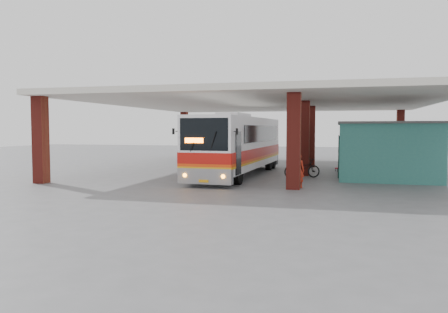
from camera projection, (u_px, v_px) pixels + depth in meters
ground at (243, 180)px, 23.42m from camera, size 90.00×90.00×0.00m
brick_columns at (282, 138)px, 27.75m from camera, size 20.10×21.60×4.35m
canopy_roof at (271, 102)px, 29.28m from camera, size 21.00×23.00×0.30m
shop_building at (384, 149)px, 25.27m from camera, size 5.20×8.20×3.11m
coach_bus at (239, 145)px, 25.58m from camera, size 3.05×12.48×3.61m
motorcycle at (302, 168)px, 24.28m from camera, size 2.17×1.50×1.08m
pedestrian at (298, 171)px, 20.14m from camera, size 0.59×0.39×1.61m
red_chair at (340, 166)px, 27.86m from camera, size 0.51×0.51×0.74m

